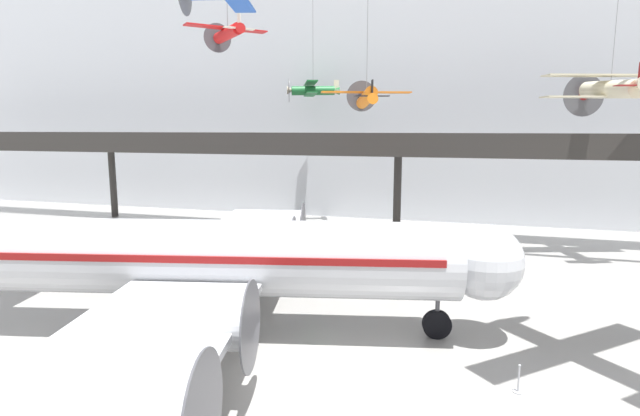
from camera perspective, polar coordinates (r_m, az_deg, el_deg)
name	(u,v)px	position (r m, az deg, el deg)	size (l,w,h in m)	color
ground_plane	(294,385)	(19.61, -2.93, -19.57)	(260.00, 260.00, 0.00)	#9E9B96
hangar_back_wall	(410,80)	(53.07, 10.25, 14.18)	(140.00, 3.00, 28.41)	silver
mezzanine_walkway	(397,152)	(44.07, 8.78, 6.38)	(110.00, 3.20, 9.00)	#2D2B28
airliner_silver_main	(186,258)	(23.71, -15.02, -5.57)	(30.31, 34.94, 10.14)	silver
suspended_plane_cream_biplane	(610,89)	(40.72, 30.22, 11.70)	(8.91, 7.54, 12.11)	beige
suspended_plane_red_highwing	(228,33)	(41.47, -10.49, 19.09)	(5.52, 5.56, 7.11)	red
suspended_plane_green_biplane	(313,90)	(49.15, -0.86, 13.33)	(5.31, 6.17, 10.56)	#1E6B33
suspended_plane_orange_highwing	(366,97)	(38.80, 5.33, 12.51)	(6.79, 5.82, 11.63)	orange
stanchion_barrier	(518,384)	(20.29, 21.73, -18.17)	(0.36, 0.36, 1.08)	#B2B5BA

